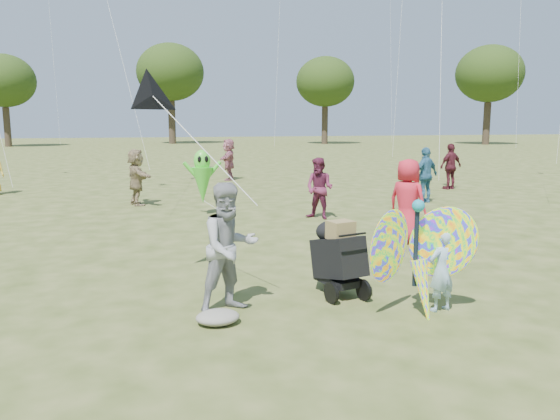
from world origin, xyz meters
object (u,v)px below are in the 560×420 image
at_px(crowd_e, 319,188).
at_px(crowd_h, 451,166).
at_px(jogging_stroller, 338,252).
at_px(butterfly_kite, 419,259).
at_px(alien_kite, 203,179).
at_px(adult_man, 230,248).
at_px(child_girl, 442,271).
at_px(crowd_j, 229,160).
at_px(crowd_c, 426,175).
at_px(crowd_d, 136,177).
at_px(crowd_a, 407,201).

relative_size(crowd_e, crowd_h, 0.93).
xyz_separation_m(crowd_e, jogging_stroller, (-1.77, -5.88, -0.17)).
xyz_separation_m(butterfly_kite, alien_kite, (-1.70, 8.33, 0.22)).
bearing_deg(butterfly_kite, adult_man, 160.60).
relative_size(child_girl, adult_man, 0.64).
bearing_deg(alien_kite, adult_man, -94.55).
bearing_deg(jogging_stroller, adult_man, 176.27).
height_order(crowd_j, jogging_stroller, crowd_j).
relative_size(jogging_stroller, alien_kite, 0.64).
bearing_deg(crowd_e, crowd_c, 71.07).
bearing_deg(adult_man, crowd_j, 61.10).
height_order(child_girl, crowd_d, crowd_d).
bearing_deg(crowd_d, crowd_h, -99.32).
bearing_deg(adult_man, crowd_e, 42.14).
bearing_deg(crowd_h, adult_man, 32.80).
height_order(crowd_c, butterfly_kite, crowd_c).
xyz_separation_m(crowd_a, crowd_c, (3.23, 4.88, -0.01)).
height_order(crowd_a, crowd_c, crowd_a).
distance_m(crowd_j, alien_kite, 8.72).
bearing_deg(jogging_stroller, crowd_h, 36.63).
distance_m(crowd_e, crowd_h, 8.07).
bearing_deg(child_girl, crowd_a, -123.31).
xyz_separation_m(child_girl, butterfly_kite, (-0.38, -0.08, 0.21)).
bearing_deg(butterfly_kite, child_girl, 11.34).
bearing_deg(crowd_j, crowd_e, 21.91).
relative_size(crowd_a, crowd_j, 0.99).
xyz_separation_m(crowd_d, jogging_stroller, (2.70, -9.48, -0.22)).
bearing_deg(child_girl, jogging_stroller, -56.13).
distance_m(crowd_c, butterfly_kite, 10.18).
height_order(jogging_stroller, butterfly_kite, butterfly_kite).
height_order(crowd_e, alien_kite, alien_kite).
bearing_deg(butterfly_kite, crowd_h, 56.08).
height_order(crowd_c, jogging_stroller, crowd_c).
xyz_separation_m(adult_man, crowd_e, (3.40, 6.19, -0.07)).
xyz_separation_m(crowd_d, crowd_e, (4.48, -3.60, -0.05)).
height_order(crowd_h, jogging_stroller, crowd_h).
distance_m(child_girl, crowd_c, 9.93).
xyz_separation_m(child_girl, crowd_j, (0.09, 16.70, 0.33)).
distance_m(child_girl, jogging_stroller, 1.48).
bearing_deg(adult_man, crowd_a, 17.22).
distance_m(crowd_a, crowd_d, 8.53).
bearing_deg(crowd_e, butterfly_kite, -51.67).
relative_size(child_girl, crowd_d, 0.65).
xyz_separation_m(crowd_e, crowd_j, (-0.63, 9.78, 0.09)).
xyz_separation_m(adult_man, crowd_a, (4.21, 3.09, 0.01)).
height_order(child_girl, crowd_c, crowd_c).
relative_size(crowd_e, butterfly_kite, 0.90).
bearing_deg(crowd_a, jogging_stroller, 106.29).
relative_size(crowd_a, crowd_h, 1.03).
distance_m(crowd_j, jogging_stroller, 15.70).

